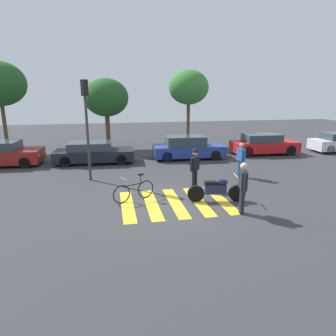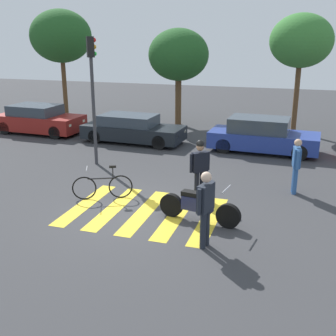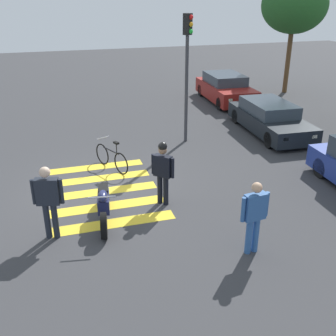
{
  "view_description": "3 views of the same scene",
  "coord_description": "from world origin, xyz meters",
  "px_view_note": "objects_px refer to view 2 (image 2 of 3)",
  "views": [
    {
      "loc": [
        -2.3,
        -10.21,
        4.06
      ],
      "look_at": [
        0.0,
        1.45,
        0.98
      ],
      "focal_mm": 31.52,
      "sensor_mm": 36.0,
      "label": 1
    },
    {
      "loc": [
        3.8,
        -9.85,
        4.6
      ],
      "look_at": [
        0.29,
        1.2,
        0.92
      ],
      "focal_mm": 44.74,
      "sensor_mm": 36.0,
      "label": 2
    },
    {
      "loc": [
        10.4,
        -1.15,
        5.31
      ],
      "look_at": [
        0.58,
        1.79,
        0.76
      ],
      "focal_mm": 43.11,
      "sensor_mm": 36.0,
      "label": 3
    }
  ],
  "objects_px": {
    "officer_on_foot": "(200,165)",
    "officer_by_motorcycle": "(206,204)",
    "traffic_light_pole": "(93,81)",
    "police_motorcycle": "(199,205)",
    "pedestrian_bystander": "(296,163)",
    "car_maroon_wagon": "(39,120)",
    "car_black_suv": "(132,129)",
    "car_blue_hatchback": "(262,136)",
    "leaning_bicycle": "(103,186)"
  },
  "relations": [
    {
      "from": "car_blue_hatchback",
      "to": "traffic_light_pole",
      "type": "distance_m",
      "value": 7.19
    },
    {
      "from": "pedestrian_bystander",
      "to": "car_maroon_wagon",
      "type": "relative_size",
      "value": 0.39
    },
    {
      "from": "police_motorcycle",
      "to": "traffic_light_pole",
      "type": "height_order",
      "value": "traffic_light_pole"
    },
    {
      "from": "officer_by_motorcycle",
      "to": "car_maroon_wagon",
      "type": "bearing_deg",
      "value": 139.13
    },
    {
      "from": "car_maroon_wagon",
      "to": "car_blue_hatchback",
      "type": "distance_m",
      "value": 10.8
    },
    {
      "from": "police_motorcycle",
      "to": "car_blue_hatchback",
      "type": "xyz_separation_m",
      "value": [
        0.86,
        7.48,
        0.21
      ]
    },
    {
      "from": "pedestrian_bystander",
      "to": "traffic_light_pole",
      "type": "height_order",
      "value": "traffic_light_pole"
    },
    {
      "from": "officer_on_foot",
      "to": "car_maroon_wagon",
      "type": "xyz_separation_m",
      "value": [
        -9.55,
        6.08,
        -0.36
      ]
    },
    {
      "from": "car_blue_hatchback",
      "to": "traffic_light_pole",
      "type": "relative_size",
      "value": 0.97
    },
    {
      "from": "officer_by_motorcycle",
      "to": "car_black_suv",
      "type": "distance_m",
      "value": 10.14
    },
    {
      "from": "car_black_suv",
      "to": "traffic_light_pole",
      "type": "xyz_separation_m",
      "value": [
        0.0,
        -3.54,
        2.45
      ]
    },
    {
      "from": "officer_by_motorcycle",
      "to": "officer_on_foot",
      "type": "bearing_deg",
      "value": 105.88
    },
    {
      "from": "leaning_bicycle",
      "to": "pedestrian_bystander",
      "type": "xyz_separation_m",
      "value": [
        5.34,
        2.19,
        0.58
      ]
    },
    {
      "from": "police_motorcycle",
      "to": "traffic_light_pole",
      "type": "distance_m",
      "value": 6.7
    },
    {
      "from": "car_maroon_wagon",
      "to": "car_blue_hatchback",
      "type": "height_order",
      "value": "car_blue_hatchback"
    },
    {
      "from": "officer_by_motorcycle",
      "to": "car_maroon_wagon",
      "type": "distance_m",
      "value": 13.73
    },
    {
      "from": "officer_on_foot",
      "to": "officer_by_motorcycle",
      "type": "relative_size",
      "value": 0.99
    },
    {
      "from": "officer_by_motorcycle",
      "to": "car_blue_hatchback",
      "type": "bearing_deg",
      "value": 87.25
    },
    {
      "from": "car_maroon_wagon",
      "to": "car_black_suv",
      "type": "bearing_deg",
      "value": -3.91
    },
    {
      "from": "officer_on_foot",
      "to": "officer_by_motorcycle",
      "type": "height_order",
      "value": "officer_by_motorcycle"
    },
    {
      "from": "car_black_suv",
      "to": "car_blue_hatchback",
      "type": "relative_size",
      "value": 1.03
    },
    {
      "from": "leaning_bicycle",
      "to": "pedestrian_bystander",
      "type": "relative_size",
      "value": 0.95
    },
    {
      "from": "pedestrian_bystander",
      "to": "officer_on_foot",
      "type": "bearing_deg",
      "value": -154.78
    },
    {
      "from": "police_motorcycle",
      "to": "car_blue_hatchback",
      "type": "height_order",
      "value": "car_blue_hatchback"
    },
    {
      "from": "officer_on_foot",
      "to": "car_blue_hatchback",
      "type": "distance_m",
      "value": 5.98
    },
    {
      "from": "car_maroon_wagon",
      "to": "car_blue_hatchback",
      "type": "relative_size",
      "value": 0.97
    },
    {
      "from": "car_blue_hatchback",
      "to": "leaning_bicycle",
      "type": "bearing_deg",
      "value": -120.05
    },
    {
      "from": "leaning_bicycle",
      "to": "car_blue_hatchback",
      "type": "distance_m",
      "value": 7.84
    },
    {
      "from": "police_motorcycle",
      "to": "pedestrian_bystander",
      "type": "relative_size",
      "value": 1.3
    },
    {
      "from": "car_blue_hatchback",
      "to": "police_motorcycle",
      "type": "bearing_deg",
      "value": -96.59
    },
    {
      "from": "car_maroon_wagon",
      "to": "officer_by_motorcycle",
      "type": "bearing_deg",
      "value": -40.87
    },
    {
      "from": "police_motorcycle",
      "to": "pedestrian_bystander",
      "type": "height_order",
      "value": "pedestrian_bystander"
    },
    {
      "from": "traffic_light_pole",
      "to": "pedestrian_bystander",
      "type": "bearing_deg",
      "value": -7.47
    },
    {
      "from": "officer_on_foot",
      "to": "police_motorcycle",
      "type": "bearing_deg",
      "value": -76.82
    },
    {
      "from": "officer_by_motorcycle",
      "to": "police_motorcycle",
      "type": "bearing_deg",
      "value": 109.26
    },
    {
      "from": "officer_by_motorcycle",
      "to": "traffic_light_pole",
      "type": "bearing_deg",
      "value": 136.08
    },
    {
      "from": "police_motorcycle",
      "to": "officer_by_motorcycle",
      "type": "relative_size",
      "value": 1.23
    },
    {
      "from": "police_motorcycle",
      "to": "car_black_suv",
      "type": "height_order",
      "value": "car_black_suv"
    },
    {
      "from": "police_motorcycle",
      "to": "car_blue_hatchback",
      "type": "relative_size",
      "value": 0.49
    },
    {
      "from": "officer_by_motorcycle",
      "to": "car_blue_hatchback",
      "type": "relative_size",
      "value": 0.4
    },
    {
      "from": "police_motorcycle",
      "to": "car_maroon_wagon",
      "type": "bearing_deg",
      "value": 142.19
    },
    {
      "from": "officer_on_foot",
      "to": "traffic_light_pole",
      "type": "height_order",
      "value": "traffic_light_pole"
    },
    {
      "from": "pedestrian_bystander",
      "to": "leaning_bicycle",
      "type": "bearing_deg",
      "value": -157.66
    },
    {
      "from": "leaning_bicycle",
      "to": "car_black_suv",
      "type": "xyz_separation_m",
      "value": [
        -1.79,
        6.67,
        0.21
      ]
    },
    {
      "from": "pedestrian_bystander",
      "to": "traffic_light_pole",
      "type": "distance_m",
      "value": 7.49
    },
    {
      "from": "police_motorcycle",
      "to": "officer_by_motorcycle",
      "type": "xyz_separation_m",
      "value": [
        0.44,
        -1.27,
        0.58
      ]
    },
    {
      "from": "car_maroon_wagon",
      "to": "car_black_suv",
      "type": "relative_size",
      "value": 0.94
    },
    {
      "from": "leaning_bicycle",
      "to": "car_black_suv",
      "type": "bearing_deg",
      "value": 105.06
    },
    {
      "from": "officer_on_foot",
      "to": "traffic_light_pole",
      "type": "xyz_separation_m",
      "value": [
        -4.47,
        2.19,
        2.03
      ]
    },
    {
      "from": "police_motorcycle",
      "to": "car_blue_hatchback",
      "type": "bearing_deg",
      "value": 83.41
    }
  ]
}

